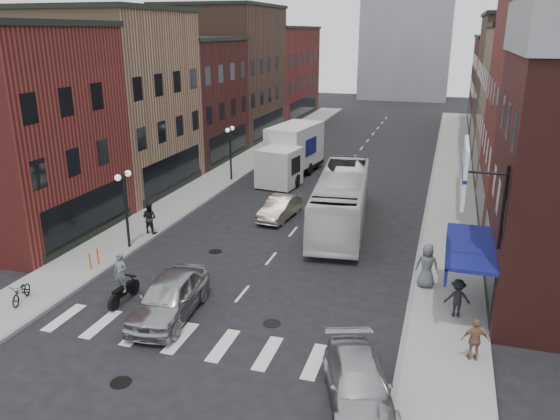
% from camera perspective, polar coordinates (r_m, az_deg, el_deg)
% --- Properties ---
extents(ground, '(160.00, 160.00, 0.00)m').
position_cam_1_polar(ground, '(23.02, -4.88, -9.80)').
color(ground, black).
rests_on(ground, ground).
extents(sidewalk_left, '(3.00, 74.00, 0.15)m').
position_cam_1_polar(sidewalk_left, '(45.20, -4.49, 4.48)').
color(sidewalk_left, gray).
rests_on(sidewalk_left, ground).
extents(sidewalk_right, '(3.00, 74.00, 0.15)m').
position_cam_1_polar(sidewalk_right, '(42.15, 17.57, 2.65)').
color(sidewalk_right, gray).
rests_on(sidewalk_right, ground).
extents(curb_left, '(0.20, 74.00, 0.16)m').
position_cam_1_polar(curb_left, '(44.70, -2.69, 4.25)').
color(curb_left, gray).
rests_on(curb_left, ground).
extents(curb_right, '(0.20, 74.00, 0.16)m').
position_cam_1_polar(curb_right, '(42.17, 15.53, 2.74)').
color(curb_right, gray).
rests_on(curb_right, ground).
extents(crosswalk_stripes, '(12.00, 2.20, 0.01)m').
position_cam_1_polar(crosswalk_stripes, '(20.65, -8.07, -13.49)').
color(crosswalk_stripes, silver).
rests_on(crosswalk_stripes, ground).
extents(bldg_left_near, '(10.30, 9.20, 11.30)m').
position_cam_1_polar(bldg_left_near, '(33.00, -27.11, 7.29)').
color(bldg_left_near, maroon).
rests_on(bldg_left_near, ground).
extents(bldg_left_mid_a, '(10.30, 10.20, 12.30)m').
position_cam_1_polar(bldg_left_mid_a, '(40.20, -17.84, 10.76)').
color(bldg_left_mid_a, '#8D6B4E').
rests_on(bldg_left_mid_a, ground).
extents(bldg_left_mid_b, '(10.30, 10.20, 10.30)m').
position_cam_1_polar(bldg_left_mid_b, '(48.80, -11.01, 11.29)').
color(bldg_left_mid_b, '#421B17').
rests_on(bldg_left_mid_b, ground).
extents(bldg_left_far_a, '(10.30, 12.20, 13.30)m').
position_cam_1_polar(bldg_left_far_a, '(58.55, -5.94, 14.10)').
color(bldg_left_far_a, '#503528').
rests_on(bldg_left_far_a, ground).
extents(bldg_left_far_b, '(10.30, 16.20, 11.30)m').
position_cam_1_polar(bldg_left_far_b, '(71.68, -1.42, 14.14)').
color(bldg_left_far_b, maroon).
rests_on(bldg_left_far_b, ground).
extents(bldg_right_mid_b, '(10.30, 10.20, 11.30)m').
position_cam_1_polar(bldg_right_mid_b, '(43.65, 26.94, 9.55)').
color(bldg_right_mid_b, '#8D6B4E').
rests_on(bldg_right_mid_b, ground).
extents(bldg_right_far_a, '(10.30, 12.20, 12.30)m').
position_cam_1_polar(bldg_right_far_a, '(54.43, 25.28, 11.67)').
color(bldg_right_far_a, '#503528').
rests_on(bldg_right_far_a, ground).
extents(bldg_right_far_b, '(10.30, 16.20, 10.30)m').
position_cam_1_polar(bldg_right_far_b, '(68.37, 23.73, 12.03)').
color(bldg_right_far_b, '#421B17').
rests_on(bldg_right_far_b, ground).
extents(awning_blue, '(1.80, 5.00, 0.78)m').
position_cam_1_polar(awning_blue, '(22.80, 18.81, -3.78)').
color(awning_blue, navy).
rests_on(awning_blue, ground).
extents(billboard_sign, '(1.52, 3.00, 3.70)m').
position_cam_1_polar(billboard_sign, '(19.83, 18.93, 3.63)').
color(billboard_sign, black).
rests_on(billboard_sign, ground).
extents(streetlamp_near, '(0.32, 1.22, 4.11)m').
position_cam_1_polar(streetlamp_near, '(28.50, -15.91, 1.47)').
color(streetlamp_near, black).
rests_on(streetlamp_near, ground).
extents(streetlamp_far, '(0.32, 1.22, 4.11)m').
position_cam_1_polar(streetlamp_far, '(40.56, -5.22, 6.97)').
color(streetlamp_far, black).
rests_on(streetlamp_far, ground).
extents(bike_rack, '(0.08, 0.68, 0.80)m').
position_cam_1_polar(bike_rack, '(27.31, -18.87, -4.84)').
color(bike_rack, '#D8590C').
rests_on(bike_rack, sidewalk_left).
extents(box_truck, '(3.47, 9.14, 3.85)m').
position_cam_1_polar(box_truck, '(41.90, 1.12, 5.99)').
color(box_truck, silver).
rests_on(box_truck, ground).
extents(motorcycle_rider, '(0.64, 2.19, 2.23)m').
position_cam_1_polar(motorcycle_rider, '(23.53, -16.20, -7.04)').
color(motorcycle_rider, black).
rests_on(motorcycle_rider, ground).
extents(transit_bus, '(3.90, 11.63, 3.18)m').
position_cam_1_polar(transit_bus, '(31.38, 6.43, 1.07)').
color(transit_bus, silver).
rests_on(transit_bus, ground).
extents(sedan_left_near, '(2.43, 5.13, 1.69)m').
position_cam_1_polar(sedan_left_near, '(22.13, -11.50, -8.89)').
color(sedan_left_near, '#ABABAF').
rests_on(sedan_left_near, ground).
extents(sedan_left_far, '(1.78, 4.15, 1.33)m').
position_cam_1_polar(sedan_left_far, '(32.74, -0.02, 0.22)').
color(sedan_left_far, '#B2A791').
rests_on(sedan_left_far, ground).
extents(curb_car, '(3.25, 4.94, 1.33)m').
position_cam_1_polar(curb_car, '(17.43, 8.20, -17.54)').
color(curb_car, '#B0AFB4').
rests_on(curb_car, ground).
extents(parked_bicycle, '(1.02, 1.68, 0.84)m').
position_cam_1_polar(parked_bicycle, '(25.06, -25.41, -7.75)').
color(parked_bicycle, black).
rests_on(parked_bicycle, sidewalk_left).
extents(ped_left_solo, '(0.87, 0.54, 1.74)m').
position_cam_1_polar(ped_left_solo, '(30.78, -13.49, -0.80)').
color(ped_left_solo, black).
rests_on(ped_left_solo, sidewalk_left).
extents(ped_right_a, '(1.07, 0.66, 1.55)m').
position_cam_1_polar(ped_right_a, '(22.54, 18.04, -8.72)').
color(ped_right_a, black).
rests_on(ped_right_a, sidewalk_right).
extents(ped_right_b, '(0.95, 0.58, 1.52)m').
position_cam_1_polar(ped_right_b, '(19.96, 19.72, -12.64)').
color(ped_right_b, '#8B5E46').
rests_on(ped_right_b, sidewalk_right).
extents(ped_right_c, '(0.98, 0.65, 1.97)m').
position_cam_1_polar(ped_right_c, '(24.53, 15.11, -5.63)').
color(ped_right_c, '#585B60').
rests_on(ped_right_c, sidewalk_right).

